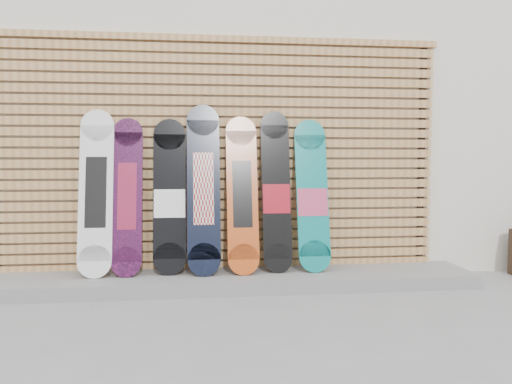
{
  "coord_description": "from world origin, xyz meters",
  "views": [
    {
      "loc": [
        -0.34,
        -3.75,
        1.15
      ],
      "look_at": [
        0.19,
        0.75,
        0.85
      ],
      "focal_mm": 35.0,
      "sensor_mm": 36.0,
      "label": 1
    }
  ],
  "objects_px": {
    "snowboard_0": "(96,192)",
    "snowboard_2": "(170,197)",
    "snowboard_4": "(242,194)",
    "snowboard_1": "(127,196)",
    "snowboard_5": "(276,192)",
    "snowboard_6": "(312,196)",
    "snowboard_3": "(204,189)"
  },
  "relations": [
    {
      "from": "snowboard_3",
      "to": "snowboard_6",
      "type": "bearing_deg",
      "value": 0.89
    },
    {
      "from": "snowboard_1",
      "to": "snowboard_6",
      "type": "relative_size",
      "value": 1.0
    },
    {
      "from": "snowboard_3",
      "to": "snowboard_4",
      "type": "height_order",
      "value": "snowboard_3"
    },
    {
      "from": "snowboard_4",
      "to": "snowboard_1",
      "type": "bearing_deg",
      "value": 178.8
    },
    {
      "from": "snowboard_0",
      "to": "snowboard_1",
      "type": "bearing_deg",
      "value": 1.12
    },
    {
      "from": "snowboard_0",
      "to": "snowboard_1",
      "type": "xyz_separation_m",
      "value": [
        0.27,
        0.01,
        -0.04
      ]
    },
    {
      "from": "snowboard_5",
      "to": "snowboard_6",
      "type": "xyz_separation_m",
      "value": [
        0.34,
        -0.01,
        -0.04
      ]
    },
    {
      "from": "snowboard_0",
      "to": "snowboard_5",
      "type": "distance_m",
      "value": 1.61
    },
    {
      "from": "snowboard_1",
      "to": "snowboard_6",
      "type": "xyz_separation_m",
      "value": [
        1.68,
        -0.01,
        -0.01
      ]
    },
    {
      "from": "snowboard_2",
      "to": "snowboard_5",
      "type": "height_order",
      "value": "snowboard_5"
    },
    {
      "from": "snowboard_0",
      "to": "snowboard_5",
      "type": "height_order",
      "value": "same"
    },
    {
      "from": "snowboard_0",
      "to": "snowboard_5",
      "type": "xyz_separation_m",
      "value": [
        1.61,
        0.01,
        -0.01
      ]
    },
    {
      "from": "snowboard_0",
      "to": "snowboard_1",
      "type": "height_order",
      "value": "snowboard_0"
    },
    {
      "from": "snowboard_0",
      "to": "snowboard_5",
      "type": "bearing_deg",
      "value": 0.34
    },
    {
      "from": "snowboard_2",
      "to": "snowboard_3",
      "type": "distance_m",
      "value": 0.32
    },
    {
      "from": "snowboard_3",
      "to": "snowboard_5",
      "type": "relative_size",
      "value": 1.04
    },
    {
      "from": "snowboard_0",
      "to": "snowboard_2",
      "type": "height_order",
      "value": "snowboard_0"
    },
    {
      "from": "snowboard_4",
      "to": "snowboard_2",
      "type": "bearing_deg",
      "value": 176.83
    },
    {
      "from": "snowboard_2",
      "to": "snowboard_4",
      "type": "xyz_separation_m",
      "value": [
        0.66,
        -0.04,
        0.02
      ]
    },
    {
      "from": "snowboard_2",
      "to": "snowboard_5",
      "type": "bearing_deg",
      "value": -0.62
    },
    {
      "from": "snowboard_0",
      "to": "snowboard_6",
      "type": "bearing_deg",
      "value": -0.09
    },
    {
      "from": "snowboard_4",
      "to": "snowboard_6",
      "type": "height_order",
      "value": "snowboard_4"
    },
    {
      "from": "snowboard_1",
      "to": "snowboard_4",
      "type": "relative_size",
      "value": 0.98
    },
    {
      "from": "snowboard_0",
      "to": "snowboard_1",
      "type": "distance_m",
      "value": 0.27
    },
    {
      "from": "snowboard_1",
      "to": "snowboard_0",
      "type": "bearing_deg",
      "value": -178.88
    },
    {
      "from": "snowboard_5",
      "to": "snowboard_6",
      "type": "bearing_deg",
      "value": -2.11
    },
    {
      "from": "snowboard_3",
      "to": "snowboard_5",
      "type": "distance_m",
      "value": 0.67
    },
    {
      "from": "snowboard_0",
      "to": "snowboard_2",
      "type": "xyz_separation_m",
      "value": [
        0.64,
        0.02,
        -0.05
      ]
    },
    {
      "from": "snowboard_5",
      "to": "snowboard_0",
      "type": "bearing_deg",
      "value": -179.66
    },
    {
      "from": "snowboard_1",
      "to": "snowboard_3",
      "type": "bearing_deg",
      "value": -2.01
    },
    {
      "from": "snowboard_0",
      "to": "snowboard_3",
      "type": "xyz_separation_m",
      "value": [
        0.95,
        -0.02,
        0.03
      ]
    },
    {
      "from": "snowboard_3",
      "to": "snowboard_6",
      "type": "relative_size",
      "value": 1.09
    }
  ]
}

